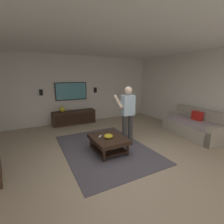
% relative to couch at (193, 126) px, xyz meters
% --- Properties ---
extents(ground_plane, '(8.91, 8.91, 0.00)m').
position_rel_couch_xyz_m(ground_plane, '(-0.29, 2.87, -0.32)').
color(ground_plane, tan).
extents(wall_back_tv, '(0.10, 6.95, 2.75)m').
position_rel_couch_xyz_m(wall_back_tv, '(3.47, 2.87, 1.06)').
color(wall_back_tv, silver).
rests_on(wall_back_tv, ground).
extents(wall_side_window, '(7.62, 0.10, 2.75)m').
position_rel_couch_xyz_m(wall_side_window, '(-0.29, -0.56, 1.06)').
color(wall_side_window, silver).
rests_on(wall_side_window, ground).
extents(ceiling_slab, '(7.62, 6.95, 0.10)m').
position_rel_couch_xyz_m(ceiling_slab, '(-0.29, 2.87, 2.48)').
color(ceiling_slab, white).
extents(area_rug, '(2.98, 2.13, 0.01)m').
position_rel_couch_xyz_m(area_rug, '(0.45, 2.99, -0.31)').
color(area_rug, '#514C56').
rests_on(area_rug, ground).
extents(couch, '(1.97, 1.02, 0.87)m').
position_rel_couch_xyz_m(couch, '(0.00, 0.00, 0.00)').
color(couch, '#A89E8E').
rests_on(couch, ground).
extents(coffee_table, '(1.00, 0.80, 0.40)m').
position_rel_couch_xyz_m(coffee_table, '(0.25, 2.99, -0.02)').
color(coffee_table, '#332116').
rests_on(coffee_table, ground).
extents(media_console, '(0.45, 1.70, 0.55)m').
position_rel_couch_xyz_m(media_console, '(3.13, 3.12, -0.04)').
color(media_console, '#332116').
rests_on(media_console, ground).
extents(tv, '(0.05, 1.27, 0.72)m').
position_rel_couch_xyz_m(tv, '(3.37, 3.12, 1.01)').
color(tv, black).
extents(person_standing, '(0.54, 0.55, 1.64)m').
position_rel_couch_xyz_m(person_standing, '(0.59, 2.19, 0.61)').
color(person_standing, '#3F3F3F').
rests_on(person_standing, ground).
extents(bowl, '(0.23, 0.23, 0.10)m').
position_rel_couch_xyz_m(bowl, '(0.19, 3.01, 0.13)').
color(bowl, gold).
rests_on(bowl, coffee_table).
extents(remote_white, '(0.14, 0.13, 0.02)m').
position_rel_couch_xyz_m(remote_white, '(0.37, 3.17, 0.09)').
color(remote_white, white).
rests_on(remote_white, coffee_table).
extents(vase_round, '(0.22, 0.22, 0.22)m').
position_rel_couch_xyz_m(vase_round, '(3.10, 3.58, 0.34)').
color(vase_round, gold).
rests_on(vase_round, media_console).
extents(wall_speaker_left, '(0.06, 0.12, 0.22)m').
position_rel_couch_xyz_m(wall_speaker_left, '(3.39, 2.06, 1.01)').
color(wall_speaker_left, black).
extents(wall_speaker_right, '(0.06, 0.12, 0.22)m').
position_rel_couch_xyz_m(wall_speaker_right, '(3.39, 4.26, 1.01)').
color(wall_speaker_right, black).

